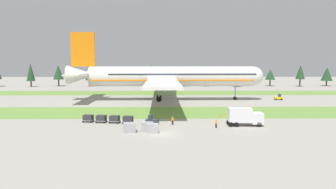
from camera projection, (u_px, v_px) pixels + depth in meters
ground_plane at (164, 134)px, 54.30m from camera, size 400.00×400.00×0.00m
grass_strip_near at (164, 112)px, 77.71m from camera, size 320.00×17.96×0.01m
grass_strip_far at (164, 93)px, 125.35m from camera, size 320.00×17.96×0.01m
airliner at (166, 76)px, 100.67m from camera, size 63.81×78.22×22.02m
baggage_tug at (152, 120)px, 62.68m from camera, size 2.79×1.74×1.97m
cargo_dolly_lead at (128, 119)px, 63.50m from camera, size 2.43×1.87×1.55m
cargo_dolly_second at (115, 119)px, 63.98m from camera, size 2.43×1.87×1.55m
cargo_dolly_third at (101, 118)px, 64.46m from camera, size 2.43×1.87×1.55m
cargo_dolly_fourth at (88, 118)px, 64.94m from camera, size 2.43×1.87×1.55m
catering_truck at (245, 116)px, 61.09m from camera, size 7.02×2.51×3.58m
pushback_tractor at (279, 97)px, 102.27m from camera, size 2.61×1.33×1.97m
ground_crew_marshaller at (173, 120)px, 62.24m from camera, size 0.49×0.36×1.74m
ground_crew_loader at (216, 123)px, 59.30m from camera, size 0.36×0.53×1.74m
uld_container_0 at (129, 127)px, 55.97m from camera, size 2.10×1.73×1.67m
uld_container_1 at (148, 127)px, 56.20m from camera, size 2.20×1.85×1.72m
uld_container_2 at (153, 128)px, 55.21m from camera, size 2.08×1.71×1.65m
uld_container_3 at (130, 128)px, 55.70m from camera, size 2.16×1.81×1.72m
taxiway_marker_0 at (224, 114)px, 73.01m from camera, size 0.44×0.44×0.56m
taxiway_marker_1 at (220, 116)px, 70.66m from camera, size 0.44×0.44×0.57m
distant_tree_line at (158, 73)px, 157.11m from camera, size 207.61×10.95×12.03m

